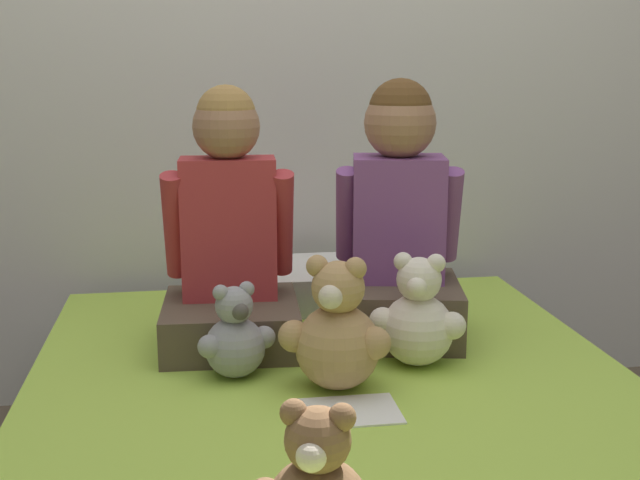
{
  "coord_description": "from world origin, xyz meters",
  "views": [
    {
      "loc": [
        -0.3,
        -1.5,
        1.11
      ],
      "look_at": [
        0.0,
        0.4,
        0.68
      ],
      "focal_mm": 45.0,
      "sensor_mm": 36.0,
      "label": 1
    }
  ],
  "objects_px": {
    "teddy_bear_between_children": "(336,334)",
    "sign_card": "(350,411)",
    "teddy_bear_held_by_right_child": "(418,318)",
    "pillow_at_headboard": "(300,284)",
    "child_on_left": "(229,241)",
    "child_on_right": "(398,226)",
    "teddy_bear_held_by_left_child": "(235,338)"
  },
  "relations": [
    {
      "from": "teddy_bear_held_by_left_child",
      "to": "pillow_at_headboard",
      "type": "distance_m",
      "value": 0.6
    },
    {
      "from": "child_on_left",
      "to": "child_on_right",
      "type": "distance_m",
      "value": 0.44
    },
    {
      "from": "sign_card",
      "to": "teddy_bear_between_children",
      "type": "bearing_deg",
      "value": 93.21
    },
    {
      "from": "teddy_bear_held_by_right_child",
      "to": "pillow_at_headboard",
      "type": "xyz_separation_m",
      "value": [
        -0.21,
        0.55,
        -0.06
      ]
    },
    {
      "from": "child_on_right",
      "to": "pillow_at_headboard",
      "type": "xyz_separation_m",
      "value": [
        -0.22,
        0.32,
        -0.24
      ]
    },
    {
      "from": "sign_card",
      "to": "teddy_bear_held_by_left_child",
      "type": "bearing_deg",
      "value": 134.05
    },
    {
      "from": "child_on_left",
      "to": "sign_card",
      "type": "relative_size",
      "value": 3.12
    },
    {
      "from": "child_on_left",
      "to": "sign_card",
      "type": "xyz_separation_m",
      "value": [
        0.22,
        -0.47,
        -0.27
      ]
    },
    {
      "from": "child_on_left",
      "to": "teddy_bear_held_by_right_child",
      "type": "distance_m",
      "value": 0.51
    },
    {
      "from": "child_on_left",
      "to": "child_on_right",
      "type": "relative_size",
      "value": 0.98
    },
    {
      "from": "teddy_bear_held_by_right_child",
      "to": "sign_card",
      "type": "xyz_separation_m",
      "value": [
        -0.21,
        -0.24,
        -0.11
      ]
    },
    {
      "from": "child_on_right",
      "to": "sign_card",
      "type": "bearing_deg",
      "value": -104.09
    },
    {
      "from": "child_on_right",
      "to": "teddy_bear_between_children",
      "type": "height_order",
      "value": "child_on_right"
    },
    {
      "from": "teddy_bear_held_by_left_child",
      "to": "teddy_bear_between_children",
      "type": "distance_m",
      "value": 0.24
    },
    {
      "from": "child_on_right",
      "to": "teddy_bear_held_by_right_child",
      "type": "height_order",
      "value": "child_on_right"
    },
    {
      "from": "teddy_bear_held_by_right_child",
      "to": "teddy_bear_between_children",
      "type": "xyz_separation_m",
      "value": [
        -0.22,
        -0.11,
        0.01
      ]
    },
    {
      "from": "child_on_right",
      "to": "teddy_bear_held_by_left_child",
      "type": "distance_m",
      "value": 0.54
    },
    {
      "from": "teddy_bear_held_by_right_child",
      "to": "teddy_bear_between_children",
      "type": "distance_m",
      "value": 0.24
    },
    {
      "from": "teddy_bear_held_by_left_child",
      "to": "child_on_right",
      "type": "bearing_deg",
      "value": 10.06
    },
    {
      "from": "child_on_left",
      "to": "teddy_bear_between_children",
      "type": "distance_m",
      "value": 0.43
    },
    {
      "from": "teddy_bear_held_by_left_child",
      "to": "sign_card",
      "type": "relative_size",
      "value": 1.06
    },
    {
      "from": "child_on_right",
      "to": "teddy_bear_held_by_left_child",
      "type": "height_order",
      "value": "child_on_right"
    },
    {
      "from": "teddy_bear_between_children",
      "to": "sign_card",
      "type": "bearing_deg",
      "value": -63.84
    },
    {
      "from": "child_on_right",
      "to": "teddy_bear_held_by_right_child",
      "type": "xyz_separation_m",
      "value": [
        -0.01,
        -0.23,
        -0.18
      ]
    },
    {
      "from": "teddy_bear_between_children",
      "to": "pillow_at_headboard",
      "type": "height_order",
      "value": "teddy_bear_between_children"
    },
    {
      "from": "pillow_at_headboard",
      "to": "sign_card",
      "type": "distance_m",
      "value": 0.79
    },
    {
      "from": "pillow_at_headboard",
      "to": "teddy_bear_between_children",
      "type": "bearing_deg",
      "value": -90.47
    },
    {
      "from": "teddy_bear_held_by_left_child",
      "to": "pillow_at_headboard",
      "type": "relative_size",
      "value": 0.42
    },
    {
      "from": "teddy_bear_held_by_left_child",
      "to": "sign_card",
      "type": "distance_m",
      "value": 0.33
    },
    {
      "from": "teddy_bear_between_children",
      "to": "child_on_left",
      "type": "bearing_deg",
      "value": 145.32
    },
    {
      "from": "teddy_bear_held_by_right_child",
      "to": "pillow_at_headboard",
      "type": "relative_size",
      "value": 0.51
    },
    {
      "from": "teddy_bear_between_children",
      "to": "sign_card",
      "type": "distance_m",
      "value": 0.18
    }
  ]
}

